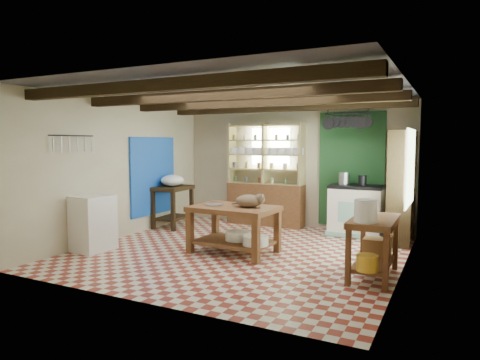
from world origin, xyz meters
The scene contains 30 objects.
floor centered at (0.00, 0.00, -0.01)m, with size 5.00×5.00×0.02m, color maroon.
ceiling centered at (0.00, 0.00, 2.60)m, with size 5.00×5.00×0.02m, color #4B4C51.
wall_back centered at (0.00, 2.50, 1.30)m, with size 5.00×0.04×2.60m, color beige.
wall_front centered at (0.00, -2.50, 1.30)m, with size 5.00×0.04×2.60m, color beige.
wall_left centered at (-2.50, 0.00, 1.30)m, with size 0.04×5.00×2.60m, color beige.
wall_right centered at (2.50, 0.00, 1.30)m, with size 0.04×5.00×2.60m, color beige.
ceiling_beams centered at (0.00, 0.00, 2.48)m, with size 5.00×3.80×0.15m, color #2F2110.
blue_wall_patch centered at (-2.47, 0.90, 1.10)m, with size 0.04×1.40×1.60m, color blue.
green_wall_patch centered at (1.25, 2.47, 1.25)m, with size 1.30×0.04×2.30m, color #1D4922.
window_back centered at (-0.50, 2.48, 1.70)m, with size 0.90×0.02×0.80m, color silver.
window_right centered at (2.48, 1.00, 1.40)m, with size 0.02×1.30×1.20m, color silver.
utensil_rail centered at (-2.44, -1.20, 1.78)m, with size 0.06×0.90×0.28m, color black.
pot_rack centered at (1.25, 2.05, 2.18)m, with size 0.86×0.12×0.36m, color black.
shelving_unit centered at (-0.55, 2.31, 1.10)m, with size 1.70×0.34×2.20m, color tan.
tall_rack centered at (2.28, 1.80, 1.00)m, with size 0.40×0.86×2.00m, color #2F2110.
work_table centered at (-0.06, -0.11, 0.38)m, with size 1.34×0.90×0.76m, color brown.
stove centered at (1.43, 2.15, 0.49)m, with size 1.00×0.67×0.97m, color white.
prep_table centered at (-2.20, 1.20, 0.44)m, with size 0.59×0.86×0.87m, color #2F2110.
white_cabinet centered at (-2.22, -1.02, 0.46)m, with size 0.51×0.61×0.92m, color white.
right_counter centered at (2.18, -0.40, 0.40)m, with size 0.55×1.11×0.80m, color brown.
cat centered at (0.19, -0.07, 0.86)m, with size 0.44×0.34×0.20m, color #81674B.
steel_tray centered at (-0.41, -0.14, 0.77)m, with size 0.31×0.31×0.02m, color #A6A6AD.
basin_large centered at (-0.01, -0.06, 0.27)m, with size 0.42×0.42×0.15m, color white.
basin_small centered at (0.38, -0.23, 0.27)m, with size 0.41×0.41×0.14m, color white.
kettle_left centered at (1.18, 2.15, 1.09)m, with size 0.20×0.20×0.24m, color #A6A6AD.
kettle_right centered at (1.53, 2.15, 1.07)m, with size 0.15×0.15×0.19m, color black.
enamel_bowl centered at (-2.20, 1.20, 0.99)m, with size 0.49×0.49×0.24m, color white.
white_bucket centered at (2.13, -0.75, 0.94)m, with size 0.28×0.28×0.28m, color white.
wicker_basket centered at (2.18, -0.10, 0.34)m, with size 0.36×0.29×0.25m, color #9E703F.
yellow_tub centered at (2.18, -0.85, 0.31)m, with size 0.27×0.27×0.20m, color gold.
Camera 1 is at (3.10, -6.16, 1.79)m, focal length 32.00 mm.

